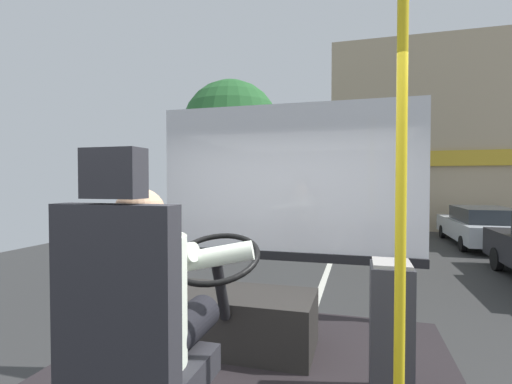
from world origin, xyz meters
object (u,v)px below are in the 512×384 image
(parked_car_silver, at_px, (482,226))
(parked_car_red, at_px, (440,211))
(fare_box, at_px, (391,331))
(driver_seat, at_px, (132,347))
(steering_console, at_px, (238,317))
(bus_driver, at_px, (149,298))
(handrail_pole, at_px, (401,224))

(parked_car_silver, distance_m, parked_car_red, 4.97)
(fare_box, bearing_deg, driver_seat, -137.72)
(steering_console, xyz_separation_m, parked_car_red, (4.28, 15.33, -0.32))
(bus_driver, xyz_separation_m, parked_car_silver, (4.53, 11.54, -0.88))
(driver_seat, relative_size, steering_console, 1.21)
(handrail_pole, distance_m, parked_car_red, 16.63)
(handrail_pole, distance_m, parked_car_silver, 11.90)
(driver_seat, xyz_separation_m, bus_driver, (-0.00, 0.12, 0.16))
(bus_driver, xyz_separation_m, steering_console, (0.00, 1.18, -0.50))
(driver_seat, relative_size, parked_car_silver, 0.31)
(parked_car_silver, bearing_deg, bus_driver, -111.41)
(handrail_pole, xyz_separation_m, fare_box, (0.01, 0.57, -0.66))
(driver_seat, xyz_separation_m, handrail_pole, (1.01, 0.36, 0.47))
(bus_driver, bearing_deg, steering_console, 90.00)
(driver_seat, distance_m, parked_car_red, 17.18)
(handrail_pole, xyz_separation_m, parked_car_silver, (3.52, 11.30, -1.19))
(driver_seat, height_order, steering_console, driver_seat)
(driver_seat, xyz_separation_m, fare_box, (1.02, 0.93, -0.19))
(driver_seat, distance_m, handrail_pole, 1.17)
(handrail_pole, relative_size, fare_box, 2.70)
(steering_console, relative_size, fare_box, 1.42)
(parked_car_silver, bearing_deg, handrail_pole, -107.29)
(handrail_pole, relative_size, parked_car_red, 0.54)
(driver_seat, relative_size, fare_box, 1.73)
(bus_driver, bearing_deg, handrail_pole, 13.38)
(handrail_pole, bearing_deg, parked_car_red, 78.64)
(bus_driver, distance_m, parked_car_silver, 12.43)
(bus_driver, distance_m, steering_console, 1.28)
(bus_driver, bearing_deg, fare_box, 38.42)
(handrail_pole, bearing_deg, bus_driver, -166.62)
(steering_console, bearing_deg, fare_box, -19.97)
(fare_box, relative_size, parked_car_silver, 0.18)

